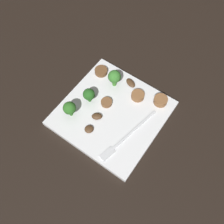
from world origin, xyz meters
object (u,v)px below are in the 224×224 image
(mushroom_0, at_px, (89,129))
(mushroom_1, at_px, (131,83))
(mushroom_2, at_px, (97,116))
(plate, at_px, (112,113))
(sausage_slice_1, at_px, (161,100))
(sausage_slice_0, at_px, (107,102))
(sausage_slice_2, at_px, (138,96))
(broccoli_floret_0, at_px, (69,108))
(sausage_slice_3, at_px, (101,71))
(fork, at_px, (125,138))
(broccoli_floret_2, at_px, (89,95))
(broccoli_floret_1, at_px, (114,77))

(mushroom_0, distance_m, mushroom_1, 0.17)
(mushroom_1, bearing_deg, mushroom_2, -5.64)
(plate, xyz_separation_m, sausage_slice_1, (-0.10, 0.08, 0.01))
(sausage_slice_0, bearing_deg, sausage_slice_2, 139.02)
(broccoli_floret_0, bearing_deg, plate, 129.28)
(sausage_slice_1, relative_size, sausage_slice_3, 1.02)
(sausage_slice_0, height_order, mushroom_1, same)
(sausage_slice_3, height_order, mushroom_2, sausage_slice_3)
(fork, bearing_deg, sausage_slice_2, -149.95)
(fork, bearing_deg, sausage_slice_3, -115.47)
(sausage_slice_3, height_order, mushroom_1, sausage_slice_3)
(mushroom_2, bearing_deg, sausage_slice_1, 140.76)
(plate, bearing_deg, broccoli_floret_2, -85.06)
(plate, distance_m, sausage_slice_2, 0.08)
(mushroom_2, bearing_deg, plate, 147.43)
(broccoli_floret_2, xyz_separation_m, sausage_slice_1, (-0.10, 0.15, -0.02))
(broccoli_floret_1, bearing_deg, fork, 44.81)
(sausage_slice_0, xyz_separation_m, sausage_slice_3, (-0.07, -0.07, 0.00))
(sausage_slice_2, bearing_deg, plate, -20.93)
(mushroom_0, height_order, mushroom_2, mushroom_2)
(sausage_slice_3, bearing_deg, sausage_slice_2, 86.20)
(fork, xyz_separation_m, broccoli_floret_1, (-0.11, -0.11, 0.03))
(sausage_slice_3, bearing_deg, mushroom_2, 32.17)
(sausage_slice_3, xyz_separation_m, mushroom_0, (0.15, 0.08, -0.00))
(broccoli_floret_1, relative_size, mushroom_0, 2.40)
(mushroom_0, bearing_deg, broccoli_floret_2, -143.28)
(broccoli_floret_1, relative_size, sausage_slice_3, 1.52)
(broccoli_floret_0, distance_m, broccoli_floret_1, 0.14)
(broccoli_floret_0, bearing_deg, sausage_slice_3, -173.71)
(broccoli_floret_0, height_order, broccoli_floret_2, broccoli_floret_0)
(sausage_slice_0, height_order, sausage_slice_1, sausage_slice_1)
(plate, relative_size, broccoli_floret_1, 4.68)
(broccoli_floret_2, distance_m, sausage_slice_2, 0.13)
(sausage_slice_1, bearing_deg, plate, -41.36)
(mushroom_0, distance_m, mushroom_2, 0.04)
(broccoli_floret_2, bearing_deg, mushroom_2, 57.63)
(broccoli_floret_2, relative_size, sausage_slice_3, 1.29)
(plate, bearing_deg, fork, 59.67)
(sausage_slice_1, bearing_deg, mushroom_2, -39.24)
(broccoli_floret_0, distance_m, mushroom_1, 0.18)
(plate, distance_m, mushroom_2, 0.04)
(broccoli_floret_1, distance_m, mushroom_0, 0.15)
(broccoli_floret_0, bearing_deg, sausage_slice_2, 142.32)
(broccoli_floret_2, relative_size, sausage_slice_1, 1.27)
(plate, distance_m, sausage_slice_1, 0.13)
(fork, relative_size, sausage_slice_0, 6.30)
(fork, distance_m, sausage_slice_3, 0.20)
(sausage_slice_1, bearing_deg, sausage_slice_3, -85.99)
(sausage_slice_2, bearing_deg, sausage_slice_1, 110.53)
(broccoli_floret_2, bearing_deg, plate, 94.94)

